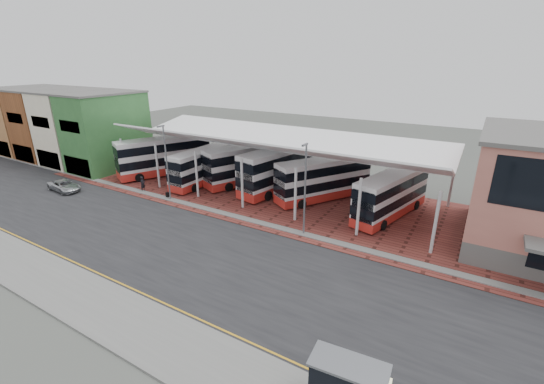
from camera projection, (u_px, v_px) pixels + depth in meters
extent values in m
plane|color=#454842|center=(243.00, 261.00, 27.48)|extent=(140.00, 140.00, 0.00)
cube|color=black|center=(235.00, 267.00, 26.67)|extent=(120.00, 14.00, 0.02)
cube|color=brown|center=(333.00, 208.00, 36.97)|extent=(72.00, 16.00, 0.06)
cube|color=slate|center=(149.00, 332.00, 20.21)|extent=(120.00, 4.00, 0.14)
cube|color=slate|center=(283.00, 229.00, 32.45)|extent=(120.00, 0.80, 0.14)
cube|color=gold|center=(176.00, 313.00, 21.84)|extent=(120.00, 0.12, 0.01)
cube|color=gold|center=(179.00, 310.00, 22.08)|extent=(120.00, 0.12, 0.01)
cylinder|color=silver|center=(123.00, 159.00, 44.97)|extent=(0.26, 0.26, 5.20)
cylinder|color=silver|center=(186.00, 145.00, 53.93)|extent=(0.26, 0.26, 4.60)
cylinder|color=silver|center=(157.00, 166.00, 42.08)|extent=(0.26, 0.26, 5.20)
cylinder|color=silver|center=(218.00, 150.00, 51.04)|extent=(0.26, 0.26, 4.60)
cylinder|color=silver|center=(197.00, 174.00, 39.20)|extent=(0.26, 0.26, 5.20)
cylinder|color=silver|center=(253.00, 155.00, 48.15)|extent=(0.26, 0.26, 4.60)
cylinder|color=silver|center=(242.00, 184.00, 36.31)|extent=(0.26, 0.26, 5.20)
cylinder|color=silver|center=(293.00, 161.00, 45.26)|extent=(0.26, 0.26, 4.60)
cylinder|color=silver|center=(295.00, 195.00, 33.42)|extent=(0.26, 0.26, 5.20)
cylinder|color=silver|center=(339.00, 168.00, 42.37)|extent=(0.26, 0.26, 4.60)
cylinder|color=silver|center=(359.00, 208.00, 30.53)|extent=(0.26, 0.26, 5.20)
cylinder|color=silver|center=(391.00, 176.00, 39.48)|extent=(0.26, 0.26, 4.60)
cylinder|color=silver|center=(435.00, 223.00, 27.64)|extent=(0.26, 0.26, 5.20)
cylinder|color=silver|center=(451.00, 186.00, 36.59)|extent=(0.26, 0.26, 4.60)
cube|color=white|center=(254.00, 145.00, 36.86)|extent=(37.00, 4.95, 1.95)
cube|color=white|center=(281.00, 137.00, 41.44)|extent=(37.00, 7.12, 1.43)
cube|color=#367137|center=(107.00, 132.00, 49.04)|extent=(6.20, 10.00, 10.00)
cube|color=black|center=(78.00, 166.00, 46.35)|extent=(5.20, 0.20, 2.40)
cube|color=black|center=(70.00, 126.00, 44.58)|extent=(4.00, 0.20, 1.40)
cube|color=#575552|center=(101.00, 93.00, 47.27)|extent=(6.40, 10.20, 0.25)
cube|color=#F0E5C5|center=(78.00, 128.00, 52.17)|extent=(6.20, 10.00, 10.00)
cube|color=black|center=(49.00, 160.00, 49.48)|extent=(5.20, 0.20, 2.40)
cube|color=black|center=(41.00, 122.00, 47.71)|extent=(4.00, 0.20, 1.40)
cube|color=#575552|center=(71.00, 91.00, 50.40)|extent=(6.40, 10.20, 0.25)
cube|color=brown|center=(53.00, 124.00, 55.30)|extent=(6.20, 10.00, 10.00)
cube|color=black|center=(24.00, 153.00, 52.61)|extent=(5.20, 0.20, 2.40)
cube|color=black|center=(15.00, 118.00, 50.84)|extent=(4.00, 0.20, 1.40)
cube|color=#575552|center=(45.00, 89.00, 53.53)|extent=(6.40, 10.20, 0.25)
cube|color=#AC7140|center=(30.00, 120.00, 58.43)|extent=(6.20, 10.00, 10.00)
cube|color=black|center=(2.00, 148.00, 55.74)|extent=(5.20, 0.20, 2.40)
cube|color=#575552|center=(22.00, 87.00, 56.66)|extent=(6.40, 10.20, 0.25)
cylinder|color=slate|center=(167.00, 164.00, 37.90)|extent=(0.16, 0.16, 8.00)
cube|color=slate|center=(161.00, 126.00, 36.27)|extent=(0.15, 0.90, 0.15)
cylinder|color=slate|center=(305.00, 191.00, 30.20)|extent=(0.16, 0.16, 8.00)
cube|color=slate|center=(305.00, 145.00, 28.57)|extent=(0.15, 0.90, 0.15)
cube|color=silver|center=(164.00, 155.00, 46.90)|extent=(7.40, 11.63, 4.54)
cube|color=red|center=(166.00, 169.00, 47.54)|extent=(7.45, 11.69, 0.95)
cube|color=black|center=(164.00, 159.00, 47.06)|extent=(7.45, 11.69, 1.00)
cube|color=black|center=(163.00, 146.00, 46.48)|extent=(7.45, 11.69, 1.00)
cube|color=black|center=(117.00, 163.00, 43.95)|extent=(2.19, 1.12, 3.80)
cylinder|color=black|center=(134.00, 172.00, 46.70)|extent=(0.72, 1.08, 1.06)
cylinder|color=black|center=(139.00, 178.00, 44.63)|extent=(0.72, 1.08, 1.06)
cylinder|color=black|center=(189.00, 164.00, 50.56)|extent=(0.72, 1.08, 1.06)
cylinder|color=black|center=(196.00, 168.00, 48.49)|extent=(0.72, 1.08, 1.06)
cube|color=silver|center=(205.00, 165.00, 43.82)|extent=(2.35, 10.16, 3.97)
cube|color=red|center=(205.00, 178.00, 44.38)|extent=(2.39, 10.20, 0.83)
cube|color=black|center=(205.00, 168.00, 43.97)|extent=(2.39, 10.20, 0.88)
cube|color=black|center=(204.00, 156.00, 43.45)|extent=(2.39, 10.20, 0.88)
cube|color=black|center=(174.00, 177.00, 39.82)|extent=(2.08, 0.10, 3.32)
cylinder|color=black|center=(179.00, 185.00, 42.38)|extent=(0.26, 0.92, 0.92)
cylinder|color=black|center=(194.00, 188.00, 41.26)|extent=(0.26, 0.92, 0.92)
cylinder|color=black|center=(215.00, 171.00, 47.60)|extent=(0.26, 0.92, 0.92)
cylinder|color=black|center=(229.00, 173.00, 46.48)|extent=(0.26, 0.92, 0.92)
cube|color=silver|center=(249.00, 163.00, 43.71)|extent=(6.68, 11.24, 4.35)
cube|color=red|center=(249.00, 177.00, 44.33)|extent=(6.73, 11.30, 0.91)
cube|color=black|center=(249.00, 167.00, 43.87)|extent=(6.73, 11.30, 0.96)
cube|color=black|center=(248.00, 154.00, 43.31)|extent=(6.73, 11.30, 0.96)
cube|color=black|center=(207.00, 172.00, 40.69)|extent=(2.14, 0.98, 3.65)
cylinder|color=black|center=(218.00, 181.00, 43.37)|extent=(0.66, 1.04, 1.01)
cylinder|color=black|center=(229.00, 187.00, 41.45)|extent=(0.66, 1.04, 1.01)
cylinder|color=black|center=(267.00, 171.00, 47.31)|extent=(0.66, 1.04, 1.01)
cylinder|color=black|center=(278.00, 176.00, 45.39)|extent=(0.66, 1.04, 1.01)
cube|color=silver|center=(282.00, 168.00, 41.49)|extent=(4.93, 12.12, 4.62)
cube|color=red|center=(281.00, 183.00, 42.14)|extent=(4.99, 12.18, 0.97)
cube|color=black|center=(282.00, 172.00, 41.65)|extent=(4.99, 12.18, 1.02)
cube|color=black|center=(282.00, 157.00, 41.06)|extent=(4.99, 12.18, 1.02)
cube|color=black|center=(245.00, 181.00, 37.45)|extent=(2.39, 0.58, 3.87)
cylinder|color=black|center=(250.00, 190.00, 40.41)|extent=(0.50, 1.11, 1.08)
cylinder|color=black|center=(268.00, 196.00, 38.72)|extent=(0.50, 1.11, 1.08)
cylinder|color=black|center=(293.00, 175.00, 45.67)|extent=(0.50, 1.11, 1.08)
cylinder|color=black|center=(310.00, 179.00, 43.98)|extent=(0.50, 1.11, 1.08)
cube|color=silver|center=(323.00, 178.00, 38.59)|extent=(7.63, 10.40, 4.18)
cube|color=red|center=(323.00, 193.00, 39.19)|extent=(7.68, 10.46, 0.88)
cube|color=black|center=(323.00, 182.00, 38.75)|extent=(7.68, 10.46, 0.92)
cube|color=black|center=(324.00, 168.00, 38.21)|extent=(7.68, 10.46, 0.92)
cube|color=black|center=(280.00, 187.00, 36.31)|extent=(1.92, 1.22, 3.50)
cylinder|color=black|center=(290.00, 196.00, 38.75)|extent=(0.74, 0.97, 0.97)
cylinder|color=black|center=(302.00, 204.00, 36.73)|extent=(0.74, 0.97, 0.97)
cylinder|color=black|center=(341.00, 186.00, 41.74)|extent=(0.74, 0.97, 0.97)
cylinder|color=black|center=(355.00, 193.00, 39.73)|extent=(0.74, 0.97, 0.97)
cube|color=silver|center=(391.00, 194.00, 34.45)|extent=(4.78, 10.55, 4.02)
cube|color=red|center=(390.00, 210.00, 35.01)|extent=(4.83, 10.59, 0.84)
cube|color=black|center=(391.00, 198.00, 34.59)|extent=(4.83, 10.59, 0.89)
cube|color=black|center=(393.00, 183.00, 34.07)|extent=(4.83, 10.59, 0.89)
cube|color=black|center=(362.00, 210.00, 31.10)|extent=(2.06, 0.60, 3.37)
cylinder|color=black|center=(360.00, 217.00, 33.66)|extent=(0.48, 0.97, 0.94)
cylinder|color=black|center=(383.00, 225.00, 32.10)|extent=(0.48, 0.97, 0.94)
cylinder|color=black|center=(395.00, 199.00, 38.02)|extent=(0.48, 0.97, 0.94)
cylinder|color=black|center=(416.00, 205.00, 36.47)|extent=(0.48, 0.97, 0.94)
imported|color=#AEB1B5|center=(64.00, 185.00, 41.72)|extent=(4.64, 2.41, 1.25)
imported|color=black|center=(143.00, 184.00, 41.37)|extent=(0.50, 0.69, 1.75)
cube|color=black|center=(167.00, 195.00, 39.62)|extent=(0.34, 0.25, 0.59)
cube|color=slate|center=(349.00, 365.00, 14.77)|extent=(3.32, 1.77, 0.12)
cylinder|color=slate|center=(320.00, 367.00, 16.30)|extent=(0.11, 0.11, 2.50)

